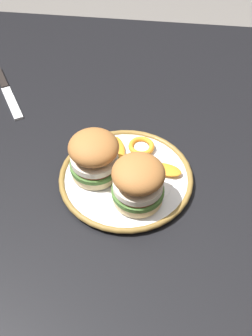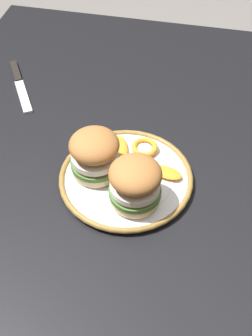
{
  "view_description": "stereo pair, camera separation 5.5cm",
  "coord_description": "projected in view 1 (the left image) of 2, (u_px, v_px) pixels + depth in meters",
  "views": [
    {
      "loc": [
        -0.64,
        -0.05,
        1.41
      ],
      "look_at": [
        -0.04,
        0.02,
        0.75
      ],
      "focal_mm": 46.91,
      "sensor_mm": 36.0,
      "label": 1
    },
    {
      "loc": [
        -0.63,
        -0.1,
        1.41
      ],
      "look_at": [
        -0.04,
        0.02,
        0.75
      ],
      "focal_mm": 46.91,
      "sensor_mm": 36.0,
      "label": 2
    }
  ],
  "objects": [
    {
      "name": "ground_plane",
      "position": [
        135.0,
        307.0,
        1.48
      ],
      "size": [
        8.0,
        8.0,
        0.0
      ],
      "primitive_type": "plane",
      "color": "slate"
    },
    {
      "name": "sandwich_half_right",
      "position": [
        94.0,
        156.0,
        0.88
      ],
      "size": [
        0.13,
        0.13,
        0.1
      ],
      "color": "beige",
      "rests_on": "dinner_plate"
    },
    {
      "name": "table_knife",
      "position": [
        6.0,
        89.0,
        1.13
      ],
      "size": [
        0.2,
        0.13,
        0.01
      ],
      "color": "silver",
      "rests_on": "dining_table"
    },
    {
      "name": "dinner_plate",
      "position": [
        126.0,
        178.0,
        0.92
      ],
      "size": [
        0.28,
        0.28,
        0.02
      ],
      "color": "white",
      "rests_on": "dining_table"
    },
    {
      "name": "orange_peel_curled",
      "position": [
        141.0,
        146.0,
        0.96
      ],
      "size": [
        0.08,
        0.08,
        0.01
      ],
      "color": "orange",
      "rests_on": "dinner_plate"
    },
    {
      "name": "sandwich_half_left",
      "position": [
        138.0,
        182.0,
        0.84
      ],
      "size": [
        0.14,
        0.14,
        0.1
      ],
      "color": "beige",
      "rests_on": "dinner_plate"
    },
    {
      "name": "orange_peel_strip_long",
      "position": [
        117.0,
        148.0,
        0.96
      ],
      "size": [
        0.08,
        0.05,
        0.01
      ],
      "color": "orange",
      "rests_on": "dinner_plate"
    },
    {
      "name": "orange_peel_strip_short",
      "position": [
        166.0,
        170.0,
        0.92
      ],
      "size": [
        0.05,
        0.07,
        0.01
      ],
      "color": "orange",
      "rests_on": "dinner_plate"
    },
    {
      "name": "dining_table",
      "position": [
        139.0,
        191.0,
        1.02
      ],
      "size": [
        1.22,
        1.1,
        0.71
      ],
      "color": "black",
      "rests_on": "ground"
    }
  ]
}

